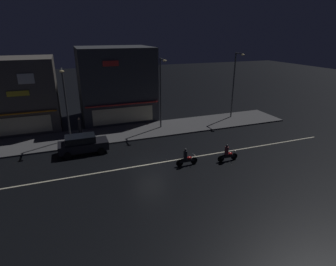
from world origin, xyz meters
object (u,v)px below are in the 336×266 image
at_px(motorcycle_lead, 186,158).
at_px(traffic_cone, 77,149).
at_px(parked_car_near_kerb, 83,144).
at_px(motorcycle_following, 227,154).
at_px(pedestrian_on_sidewalk, 80,126).
at_px(streetlamp_mid, 161,88).
at_px(streetlamp_east, 235,81).
at_px(streetlamp_west, 65,99).

distance_m(motorcycle_lead, traffic_cone, 10.14).
distance_m(parked_car_near_kerb, motorcycle_lead, 9.52).
relative_size(parked_car_near_kerb, motorcycle_following, 2.26).
relative_size(pedestrian_on_sidewalk, traffic_cone, 3.24).
bearing_deg(streetlamp_mid, motorcycle_following, -75.62).
bearing_deg(streetlamp_east, streetlamp_mid, -175.92).
height_order(pedestrian_on_sidewalk, motorcycle_following, pedestrian_on_sidewalk).
relative_size(streetlamp_west, traffic_cone, 12.89).
distance_m(pedestrian_on_sidewalk, motorcycle_lead, 12.93).
xyz_separation_m(motorcycle_following, traffic_cone, (-11.81, 6.37, -0.36)).
bearing_deg(motorcycle_following, motorcycle_lead, -6.03).
xyz_separation_m(motorcycle_lead, traffic_cone, (-8.23, 5.91, -0.36)).
height_order(streetlamp_west, traffic_cone, streetlamp_west).
relative_size(streetlamp_west, parked_car_near_kerb, 1.65).
xyz_separation_m(parked_car_near_kerb, motorcycle_lead, (7.74, -5.54, -0.24)).
height_order(streetlamp_west, motorcycle_following, streetlamp_west).
relative_size(pedestrian_on_sidewalk, parked_car_near_kerb, 0.41).
relative_size(streetlamp_west, streetlamp_east, 0.89).
bearing_deg(pedestrian_on_sidewalk, streetlamp_east, 0.54).
xyz_separation_m(streetlamp_west, streetlamp_east, (19.51, 1.06, 0.44)).
bearing_deg(streetlamp_west, streetlamp_east, 3.10).
height_order(streetlamp_east, motorcycle_lead, streetlamp_east).
xyz_separation_m(streetlamp_east, pedestrian_on_sidewalk, (-18.48, 0.40, -3.80)).
bearing_deg(motorcycle_following, pedestrian_on_sidewalk, -42.64).
distance_m(parked_car_near_kerb, motorcycle_following, 12.82).
bearing_deg(streetlamp_west, motorcycle_following, -37.45).
height_order(streetlamp_west, streetlamp_east, streetlamp_east).
relative_size(streetlamp_west, pedestrian_on_sidewalk, 3.98).
bearing_deg(traffic_cone, parked_car_near_kerb, -36.87).
bearing_deg(motorcycle_following, streetlamp_mid, -74.25).
height_order(streetlamp_west, streetlamp_mid, streetlamp_mid).
distance_m(streetlamp_east, motorcycle_lead, 15.30).
relative_size(pedestrian_on_sidewalk, motorcycle_lead, 0.94).
height_order(motorcycle_following, traffic_cone, motorcycle_following).
bearing_deg(streetlamp_mid, streetlamp_west, -177.87).
bearing_deg(traffic_cone, streetlamp_east, 12.13).
xyz_separation_m(pedestrian_on_sidewalk, motorcycle_following, (11.25, -10.87, -0.34)).
relative_size(motorcycle_lead, traffic_cone, 3.45).
relative_size(streetlamp_west, motorcycle_following, 3.73).
height_order(streetlamp_east, parked_car_near_kerb, streetlamp_east).
xyz_separation_m(streetlamp_west, pedestrian_on_sidewalk, (1.03, 1.46, -3.36)).
distance_m(streetlamp_west, motorcycle_lead, 13.01).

